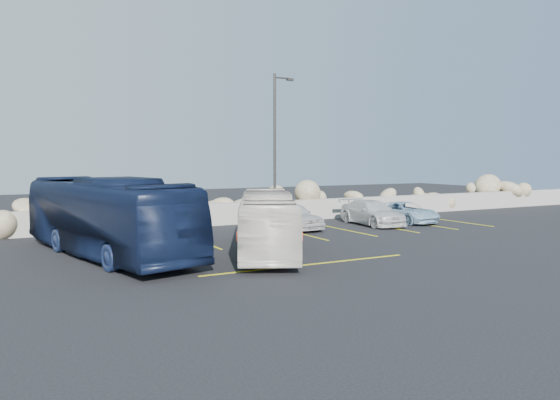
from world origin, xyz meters
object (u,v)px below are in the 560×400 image
car_a (292,216)px  car_d (405,212)px  lamppost (276,146)px  tour_coach (107,217)px  vintage_bus (267,222)px  car_c (372,213)px

car_a → car_d: car_a is taller
lamppost → tour_coach: size_ratio=0.75×
vintage_bus → car_a: vintage_bus is taller
car_c → car_d: bearing=2.1°
car_a → car_c: size_ratio=0.89×
car_c → car_a: bearing=178.3°
tour_coach → car_a: bearing=6.8°
vintage_bus → car_a: (4.24, 5.64, -0.50)m
tour_coach → car_c: (14.67, 3.05, -0.82)m
tour_coach → car_d: 17.27m
car_c → car_d: size_ratio=1.09×
tour_coach → car_c: 15.01m
car_a → car_d: (7.12, -0.48, -0.11)m
lamppost → car_c: bearing=-13.7°
car_a → car_d: bearing=-9.6°
lamppost → car_a: bearing=-60.9°
tour_coach → car_d: (16.98, 3.01, -0.89)m
vintage_bus → tour_coach: tour_coach is taller
vintage_bus → car_d: vintage_bus is taller
lamppost → tour_coach: bearing=-155.1°
lamppost → car_c: 6.55m
vintage_bus → car_a: size_ratio=2.10×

